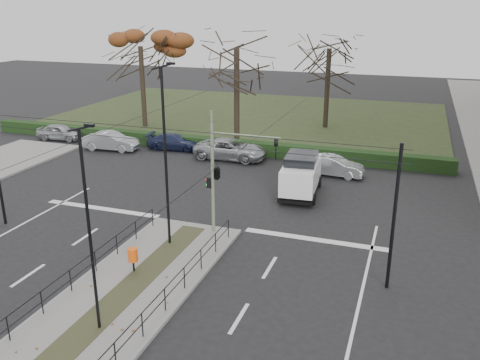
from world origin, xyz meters
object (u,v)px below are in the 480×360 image
at_px(litter_bin, 133,255).
at_px(parked_car_fifth, 333,166).
at_px(streetlamp_median_far, 166,156).
at_px(bare_tree_near, 237,56).
at_px(bare_tree_center, 329,54).
at_px(parked_car_first, 60,132).
at_px(white_van, 301,174).
at_px(parked_car_third, 174,142).
at_px(rust_tree, 140,46).
at_px(traffic_light, 219,171).
at_px(parked_car_second, 111,141).
at_px(parked_car_fourth, 230,149).
at_px(streetlamp_median_near, 90,231).

height_order(litter_bin, parked_car_fifth, parked_car_fifth).
height_order(streetlamp_median_far, bare_tree_near, bare_tree_near).
bearing_deg(bare_tree_center, parked_car_fifth, -77.74).
bearing_deg(parked_car_first, white_van, -110.00).
height_order(white_van, parked_car_fifth, white_van).
distance_m(parked_car_third, bare_tree_center, 16.21).
relative_size(streetlamp_median_far, bare_tree_center, 0.89).
bearing_deg(streetlamp_median_far, rust_tree, 121.90).
distance_m(rust_tree, bare_tree_near, 10.89).
relative_size(traffic_light, litter_bin, 5.13).
bearing_deg(parked_car_first, rust_tree, -37.67).
height_order(litter_bin, streetlamp_median_far, streetlamp_median_far).
height_order(parked_car_second, parked_car_fourth, parked_car_fourth).
bearing_deg(parked_car_fourth, litter_bin, -174.53).
bearing_deg(litter_bin, streetlamp_median_far, 85.91).
relative_size(streetlamp_median_near, parked_car_fifth, 1.80).
xyz_separation_m(streetlamp_median_near, parked_car_second, (-12.70, 20.46, -3.11)).
bearing_deg(rust_tree, litter_bin, -61.65).
bearing_deg(traffic_light, parked_car_fourth, 107.93).
xyz_separation_m(streetlamp_median_far, white_van, (4.25, 8.87, -3.11)).
relative_size(parked_car_fourth, rust_tree, 0.56).
height_order(streetlamp_median_near, bare_tree_center, bare_tree_center).
distance_m(traffic_light, parked_car_second, 18.17).
distance_m(traffic_light, streetlamp_median_near, 8.88).
distance_m(traffic_light, litter_bin, 5.81).
relative_size(streetlamp_median_far, parked_car_third, 1.96).
distance_m(parked_car_fourth, white_van, 8.59).
bearing_deg(parked_car_fifth, parked_car_fourth, 82.90).
relative_size(traffic_light, bare_tree_near, 0.54).
bearing_deg(bare_tree_near, streetlamp_median_near, -81.24).
bearing_deg(streetlamp_median_far, bare_tree_near, 99.77).
bearing_deg(bare_tree_center, parked_car_second, -137.90).
relative_size(parked_car_second, parked_car_third, 1.01).
bearing_deg(parked_car_third, white_van, -125.06).
height_order(litter_bin, rust_tree, rust_tree).
height_order(streetlamp_median_near, bare_tree_near, bare_tree_near).
height_order(parked_car_third, rust_tree, rust_tree).
xyz_separation_m(parked_car_second, bare_tree_center, (14.50, 13.10, 5.94)).
relative_size(rust_tree, parked_car_fifth, 2.35).
bearing_deg(litter_bin, parked_car_fourth, 96.85).
bearing_deg(parked_car_second, parked_car_fourth, -91.11).
distance_m(litter_bin, parked_car_second, 20.35).
bearing_deg(parked_car_first, parked_car_fifth, -99.28).
distance_m(parked_car_first, rust_tree, 10.33).
bearing_deg(parked_car_first, parked_car_third, -92.17).
height_order(parked_car_first, parked_car_fourth, parked_car_fourth).
xyz_separation_m(parked_car_third, rust_tree, (-6.08, 6.21, 6.69)).
distance_m(parked_car_fourth, rust_tree, 14.84).
relative_size(traffic_light, bare_tree_center, 0.57).
relative_size(streetlamp_median_near, parked_car_third, 1.70).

